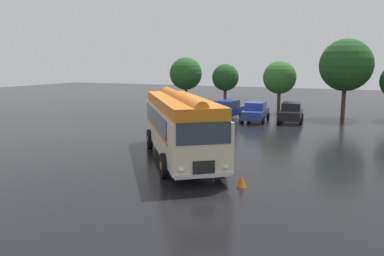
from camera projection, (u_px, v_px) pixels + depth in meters
ground_plane at (183, 157)px, 20.13m from camera, size 120.00×120.00×0.00m
vintage_bus at (180, 123)px, 19.37m from camera, size 7.97×9.55×3.49m
car_near_left at (227, 109)px, 33.73m from camera, size 2.41×4.40×1.66m
car_mid_left at (256, 112)px, 32.24m from camera, size 2.18×4.31×1.66m
car_mid_right at (291, 112)px, 31.91m from camera, size 2.26×4.34×1.66m
tree_far_left at (187, 74)px, 40.78m from camera, size 3.53×3.53×5.61m
tree_left_of_centre at (225, 78)px, 39.44m from camera, size 2.82×2.82×4.89m
tree_centre at (280, 78)px, 37.58m from camera, size 3.32×3.32×5.21m
tree_right_of_centre at (346, 65)px, 33.68m from camera, size 4.70×4.70×7.14m
traffic_cone at (242, 181)px, 15.12m from camera, size 0.36×0.36×0.55m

